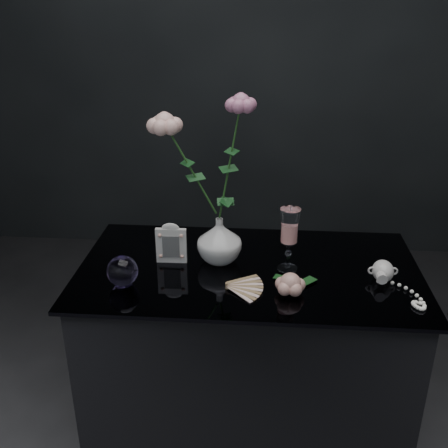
# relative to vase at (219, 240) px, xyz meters

# --- Properties ---
(table) EXTENTS (1.05, 0.58, 0.76)m
(table) POSITION_rel_vase_xyz_m (0.09, -0.04, -0.45)
(table) COLOR black
(table) RESTS_ON ground
(vase) EXTENTS (0.18, 0.18, 0.15)m
(vase) POSITION_rel_vase_xyz_m (0.00, 0.00, 0.00)
(vase) COLOR silver
(vase) RESTS_ON table
(wine_glass) EXTENTS (0.08, 0.08, 0.20)m
(wine_glass) POSITION_rel_vase_xyz_m (0.21, -0.04, 0.03)
(wine_glass) COLOR white
(wine_glass) RESTS_ON table
(picture_frame) EXTENTS (0.10, 0.08, 0.13)m
(picture_frame) POSITION_rel_vase_xyz_m (-0.15, -0.02, -0.01)
(picture_frame) COLOR silver
(picture_frame) RESTS_ON table
(paperweight) EXTENTS (0.12, 0.12, 0.09)m
(paperweight) POSITION_rel_vase_xyz_m (-0.27, -0.17, -0.03)
(paperweight) COLOR #836CAF
(paperweight) RESTS_ON table
(paper_fan) EXTENTS (0.25, 0.22, 0.02)m
(paper_fan) POSITION_rel_vase_xyz_m (0.04, -0.16, -0.06)
(paper_fan) COLOR beige
(paper_fan) RESTS_ON table
(loose_rose) EXTENTS (0.19, 0.22, 0.06)m
(loose_rose) POSITION_rel_vase_xyz_m (0.22, -0.18, -0.04)
(loose_rose) COLOR #D99C8C
(loose_rose) RESTS_ON table
(pearl_jar) EXTENTS (0.22, 0.23, 0.06)m
(pearl_jar) POSITION_rel_vase_xyz_m (0.49, -0.08, -0.04)
(pearl_jar) COLOR silver
(pearl_jar) RESTS_ON table
(roses) EXTENTS (0.30, 0.12, 0.42)m
(roses) POSITION_rel_vase_xyz_m (-0.04, 0.00, 0.27)
(roses) COLOR #F9B6AA
(roses) RESTS_ON vase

